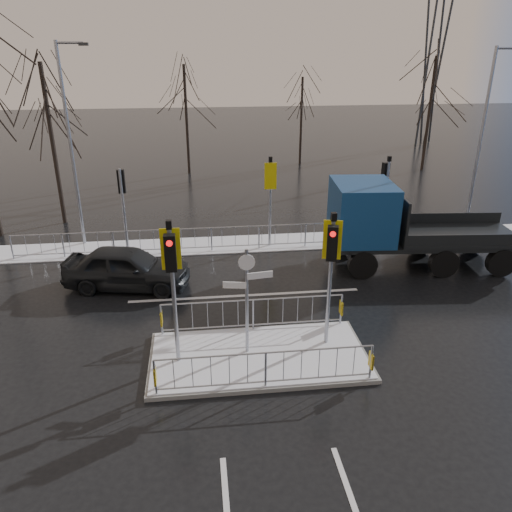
{
  "coord_description": "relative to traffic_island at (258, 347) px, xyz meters",
  "views": [
    {
      "loc": [
        -1.45,
        -11.53,
        8.06
      ],
      "look_at": [
        0.29,
        3.05,
        1.8
      ],
      "focal_mm": 35.0,
      "sensor_mm": 36.0,
      "label": 1
    }
  ],
  "objects": [
    {
      "name": "tree_far_c",
      "position": [
        14.01,
        20.99,
        4.76
      ],
      "size": [
        4.0,
        4.0,
        7.55
      ],
      "color": "black",
      "rests_on": "ground"
    },
    {
      "name": "tree_far_b",
      "position": [
        6.01,
        23.99,
        3.79
      ],
      "size": [
        3.25,
        3.25,
        6.14
      ],
      "color": "black",
      "rests_on": "ground"
    },
    {
      "name": "street_lamp_right",
      "position": [
        10.58,
        8.49,
        4.0
      ],
      "size": [
        1.25,
        0.18,
        8.0
      ],
      "color": "#9397A1",
      "rests_on": "ground"
    },
    {
      "name": "far_kerb_fixtures",
      "position": [
        0.31,
        8.08,
        0.63
      ],
      "size": [
        18.0,
        0.65,
        3.83
      ],
      "color": "#9397A1",
      "rests_on": "ground"
    },
    {
      "name": "snow_verge",
      "position": [
        0.01,
        8.59,
        -0.37
      ],
      "size": [
        30.0,
        2.0,
        0.04
      ],
      "primitive_type": "cube",
      "color": "white",
      "rests_on": "ground"
    },
    {
      "name": "flatbed_truck",
      "position": [
        5.69,
        5.75,
        1.38
      ],
      "size": [
        7.36,
        3.18,
        3.33
      ],
      "color": "black",
      "rests_on": "ground"
    },
    {
      "name": "tree_near_b",
      "position": [
        -7.99,
        12.49,
        4.76
      ],
      "size": [
        4.0,
        4.0,
        7.55
      ],
      "color": "black",
      "rests_on": "ground"
    },
    {
      "name": "pylon_wires",
      "position": [
        16.89,
        29.99,
        10.64
      ],
      "size": [
        70.0,
        2.38,
        19.97
      ],
      "color": "#2D3033",
      "rests_on": "ground"
    },
    {
      "name": "ground",
      "position": [
        0.01,
        -0.01,
        -0.39
      ],
      "size": [
        120.0,
        120.0,
        0.0
      ],
      "primitive_type": "plane",
      "color": "black",
      "rests_on": "ground"
    },
    {
      "name": "car_far_lane",
      "position": [
        -4.08,
        4.96,
        0.36
      ],
      "size": [
        4.68,
        2.58,
        1.51
      ],
      "primitive_type": "imported",
      "rotation": [
        0.0,
        0.0,
        1.38
      ],
      "color": "black",
      "rests_on": "ground"
    },
    {
      "name": "traffic_island",
      "position": [
        0.0,
        0.0,
        0.0
      ],
      "size": [
        6.0,
        3.04,
        4.15
      ],
      "color": "slate",
      "rests_on": "ground"
    },
    {
      "name": "street_lamp_left",
      "position": [
        -6.42,
        9.49,
        4.1
      ],
      "size": [
        1.25,
        0.18,
        8.2
      ],
      "color": "#9397A1",
      "rests_on": "ground"
    },
    {
      "name": "tree_far_a",
      "position": [
        -1.99,
        21.99,
        4.43
      ],
      "size": [
        3.75,
        3.75,
        7.08
      ],
      "color": "black",
      "rests_on": "ground"
    },
    {
      "name": "lane_markings",
      "position": [
        0.01,
        -0.34,
        -0.39
      ],
      "size": [
        8.0,
        11.38,
        0.01
      ],
      "color": "silver",
      "rests_on": "ground"
    }
  ]
}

